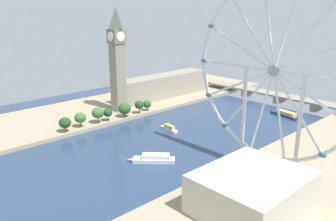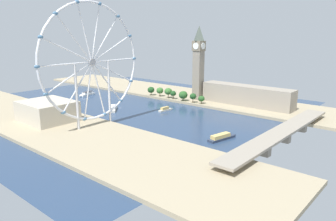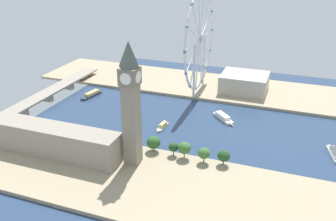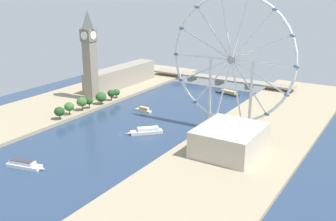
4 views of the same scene
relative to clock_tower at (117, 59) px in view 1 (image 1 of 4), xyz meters
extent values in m
plane|color=navy|center=(85.11, -58.43, -52.67)|extent=(380.69, 380.69, 0.00)
cube|color=tan|center=(-20.24, -58.43, -51.17)|extent=(90.00, 520.00, 3.00)
cube|color=tan|center=(190.46, -58.43, -51.17)|extent=(90.00, 520.00, 3.00)
cube|color=gray|center=(0.00, 0.00, -17.75)|extent=(11.13, 11.13, 63.83)
cube|color=#776B57|center=(0.00, 0.00, 20.52)|extent=(12.91, 12.91, 12.72)
pyramid|color=#4C564C|center=(0.00, 0.00, 36.35)|extent=(11.69, 11.69, 18.93)
cylinder|color=white|center=(0.00, 6.68, 20.52)|extent=(8.46, 0.50, 8.46)
cylinder|color=white|center=(0.00, -6.68, 20.52)|extent=(8.46, 0.50, 8.46)
cylinder|color=white|center=(6.68, 0.00, 20.52)|extent=(0.50, 8.46, 8.46)
cylinder|color=white|center=(-6.68, 0.00, 20.52)|extent=(0.50, 8.46, 8.46)
cube|color=gray|center=(-10.94, 65.49, -37.66)|extent=(22.00, 114.98, 24.03)
cylinder|color=#513823|center=(20.04, -66.81, -47.73)|extent=(0.80, 0.80, 3.88)
ellipsoid|color=#1E471E|center=(20.04, -66.81, -41.92)|extent=(9.67, 9.67, 8.70)
cylinder|color=#513823|center=(17.73, -51.92, -47.50)|extent=(0.80, 0.80, 4.35)
ellipsoid|color=#386B2D|center=(17.73, -51.92, -41.52)|extent=(9.52, 9.52, 8.57)
cylinder|color=#513823|center=(18.84, -35.64, -47.19)|extent=(0.80, 0.80, 4.95)
ellipsoid|color=#386B2D|center=(18.84, -35.64, -40.58)|extent=(10.34, 10.34, 9.31)
cylinder|color=#513823|center=(19.68, -26.21, -47.47)|extent=(0.80, 0.80, 4.40)
ellipsoid|color=#1E471E|center=(19.68, -26.21, -42.12)|extent=(7.89, 7.89, 7.10)
cylinder|color=#513823|center=(20.41, -8.63, -48.05)|extent=(0.80, 0.80, 3.24)
ellipsoid|color=#285623|center=(20.41, -8.63, -41.86)|extent=(11.43, 11.43, 10.28)
cylinder|color=#513823|center=(21.07, 7.62, -47.23)|extent=(0.80, 0.80, 4.89)
ellipsoid|color=#1E471E|center=(21.07, 7.62, -41.40)|extent=(8.46, 8.46, 7.62)
cylinder|color=#513823|center=(18.78, 19.02, -48.10)|extent=(0.80, 0.80, 3.14)
ellipsoid|color=#285623|center=(18.78, 19.02, -43.28)|extent=(8.12, 8.12, 7.31)
torus|color=silver|center=(163.51, -5.17, 11.02)|extent=(109.94, 2.32, 109.94)
cylinder|color=#99999E|center=(163.51, -5.17, 11.02)|extent=(6.46, 3.00, 6.46)
cylinder|color=silver|center=(190.41, -5.17, 11.02)|extent=(53.81, 1.39, 1.39)
cylinder|color=silver|center=(187.75, -5.17, 22.69)|extent=(49.09, 1.39, 24.60)
cylinder|color=silver|center=(180.28, -5.17, 32.06)|extent=(34.64, 1.39, 42.94)
cylinder|color=silver|center=(169.50, -5.17, 37.25)|extent=(13.33, 1.39, 52.77)
cylinder|color=silver|center=(157.52, -5.17, 37.25)|extent=(13.33, 1.39, 52.77)
cylinder|color=silver|center=(146.73, -5.17, 32.06)|extent=(34.64, 1.39, 42.94)
cylinder|color=silver|center=(139.27, -5.17, 22.69)|extent=(49.09, 1.39, 24.60)
cylinder|color=silver|center=(136.60, -5.17, 11.02)|extent=(53.81, 1.39, 1.39)
cylinder|color=silver|center=(139.27, -5.17, -0.65)|extent=(49.09, 1.39, 24.60)
cylinder|color=silver|center=(146.73, -5.17, -10.02)|extent=(34.64, 1.39, 42.94)
cylinder|color=silver|center=(157.52, -5.17, -15.21)|extent=(13.33, 1.39, 52.77)
cylinder|color=silver|center=(169.50, -5.17, -15.21)|extent=(13.33, 1.39, 52.77)
cylinder|color=silver|center=(180.28, -5.17, -10.02)|extent=(34.64, 1.39, 42.94)
cylinder|color=silver|center=(187.75, -5.17, -0.65)|extent=(49.09, 1.39, 24.60)
ellipsoid|color=teal|center=(115.03, -5.17, 34.37)|extent=(4.80, 3.20, 3.20)
ellipsoid|color=teal|center=(109.70, -5.17, 11.02)|extent=(4.80, 3.20, 3.20)
ellipsoid|color=teal|center=(115.03, -5.17, -12.33)|extent=(4.80, 3.20, 3.20)
ellipsoid|color=teal|center=(129.96, -5.17, -31.05)|extent=(4.80, 3.20, 3.20)
ellipsoid|color=teal|center=(151.53, -5.17, -41.44)|extent=(4.80, 3.20, 3.20)
ellipsoid|color=teal|center=(175.48, -5.17, -41.44)|extent=(4.80, 3.20, 3.20)
ellipsoid|color=teal|center=(197.06, -5.17, -31.05)|extent=(4.80, 3.20, 3.20)
cylinder|color=silver|center=(182.34, -5.17, -19.33)|extent=(2.40, 2.40, 60.69)
cylinder|color=silver|center=(144.67, -5.17, -19.33)|extent=(2.40, 2.40, 60.69)
cube|color=#BCB29E|center=(185.38, -54.01, -39.65)|extent=(44.22, 52.33, 20.04)
cube|color=gray|center=(85.11, 147.55, -44.63)|extent=(192.69, 17.91, 2.00)
cube|color=gray|center=(44.88, 147.55, -49.15)|extent=(6.00, 16.12, 7.04)
cube|color=gray|center=(85.11, 147.55, -49.15)|extent=(6.00, 16.12, 7.04)
cube|color=gray|center=(125.34, 147.55, -49.15)|extent=(6.00, 16.12, 7.04)
cube|color=beige|center=(105.48, -47.90, -51.39)|extent=(25.11, 24.74, 2.56)
cone|color=beige|center=(93.92, -59.17, -51.39)|extent=(5.37, 5.33, 2.56)
cube|color=white|center=(106.48, -46.93, -48.64)|extent=(17.46, 17.24, 2.93)
cube|color=beige|center=(67.52, 1.68, -51.73)|extent=(19.09, 5.84, 1.89)
cone|color=beige|center=(56.63, 2.56, -51.73)|extent=(3.53, 2.16, 1.89)
cube|color=#DBB766|center=(68.46, 1.60, -49.29)|extent=(10.82, 4.49, 2.99)
cube|color=#2D384C|center=(114.14, 107.24, -51.61)|extent=(29.45, 12.10, 2.11)
cone|color=#2D384C|center=(97.78, 110.44, -51.61)|extent=(5.47, 3.06, 2.11)
cube|color=#DBB766|center=(115.55, 106.96, -49.00)|extent=(20.41, 9.31, 3.12)
camera|label=1|loc=(268.63, -188.24, 47.77)|focal=37.70mm
camera|label=2|loc=(347.25, 245.96, 38.97)|focal=34.66mm
camera|label=3|loc=(-220.99, -111.26, 103.74)|focal=39.26mm
camera|label=4|loc=(291.05, -312.66, 71.56)|focal=42.43mm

